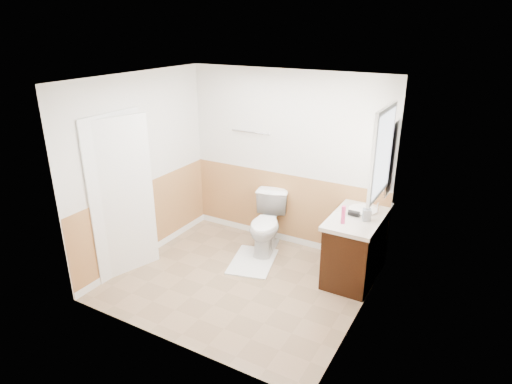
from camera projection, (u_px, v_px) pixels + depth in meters
The scene contains 32 objects.
floor at pixel (239, 281), 5.52m from camera, with size 3.00×3.00×0.00m, color #8C7051.
ceiling at pixel (236, 79), 4.61m from camera, with size 3.00×3.00×0.00m, color white.
wall_back at pixel (286, 160), 6.12m from camera, with size 3.00×3.00×0.00m, color silver.
wall_front at pixel (164, 233), 4.01m from camera, with size 3.00×3.00×0.00m, color silver.
wall_left at pixel (141, 169), 5.75m from camera, with size 3.00×3.00×0.00m, color silver.
wall_right at pixel (365, 216), 4.38m from camera, with size 3.00×3.00×0.00m, color silver.
wainscot_back at pixel (285, 210), 6.39m from camera, with size 3.00×3.00×0.00m, color tan.
wainscot_front at pixel (171, 301), 4.30m from camera, with size 3.00×3.00×0.00m, color tan.
wainscot_left at pixel (147, 221), 6.02m from camera, with size 2.60×2.60×0.00m, color tan.
wainscot_right at pixel (357, 279), 4.66m from camera, with size 2.60×2.60×0.00m, color tan.
toilet at pixel (267, 224), 6.14m from camera, with size 0.46×0.80×0.82m, color white.
bath_mat at pixel (253, 261), 5.96m from camera, with size 0.55×0.80×0.02m, color white.
vanity_cabinet at pixel (356, 247), 5.53m from camera, with size 0.55×1.10×0.80m, color black.
vanity_knob_left at pixel (332, 234), 5.53m from camera, with size 0.03×0.03×0.03m, color silver.
vanity_knob_right at pixel (337, 228), 5.70m from camera, with size 0.03×0.03×0.03m, color silver.
countertop at pixel (358, 216), 5.38m from camera, with size 0.60×1.15×0.05m, color beige.
sink_basin at pixel (363, 210), 5.49m from camera, with size 0.36×0.36×0.02m, color white.
faucet at pixel (378, 208), 5.38m from camera, with size 0.02×0.02×0.14m, color silver.
lotion_bottle at pixel (343, 215), 5.10m from camera, with size 0.05×0.05×0.22m, color #BE3164.
soap_dispenser at pixel (367, 212), 5.18m from camera, with size 0.10×0.10×0.21m, color gray.
hair_dryer_body at pixel (354, 213), 5.32m from camera, with size 0.07×0.07×0.14m, color black.
hair_dryer_handle at pixel (351, 215), 5.35m from camera, with size 0.03×0.03×0.07m, color black.
mirror_panel at pixel (392, 159), 5.18m from camera, with size 0.02×0.35×0.90m, color silver.
window_frame at pixel (382, 153), 4.69m from camera, with size 0.04×0.80×1.00m, color white.
window_glass at pixel (384, 153), 4.68m from camera, with size 0.01×0.70×0.90m, color white.
door at pixel (124, 198), 5.43m from camera, with size 0.05×0.80×2.04m, color white.
door_frame at pixel (119, 196), 5.46m from camera, with size 0.02×0.92×2.10m, color white.
door_knob at pixel (146, 196), 5.69m from camera, with size 0.06×0.06×0.06m, color silver.
towel_bar at pixel (251, 132), 6.20m from camera, with size 0.02×0.02×0.62m, color silver.
tp_holder_bar at pixel (277, 197), 6.31m from camera, with size 0.02×0.02×0.14m, color silver.
tp_roll at pixel (277, 197), 6.31m from camera, with size 0.11×0.11×0.10m, color white.
tp_sheet at pixel (277, 204), 6.35m from camera, with size 0.10×0.01×0.16m, color white.
Camera 1 is at (2.50, -4.02, 3.07)m, focal length 30.60 mm.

